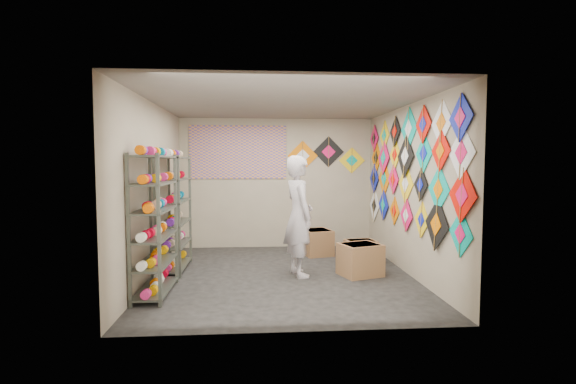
{
  "coord_description": "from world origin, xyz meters",
  "views": [
    {
      "loc": [
        -0.4,
        -6.5,
        1.78
      ],
      "look_at": [
        0.1,
        0.3,
        1.3
      ],
      "focal_mm": 26.0,
      "sensor_mm": 36.0,
      "label": 1
    }
  ],
  "objects": [
    {
      "name": "carton_b",
      "position": [
        1.42,
        0.64,
        0.21
      ],
      "size": [
        0.56,
        0.48,
        0.41
      ],
      "primitive_type": "cube",
      "rotation": [
        0.0,
        0.0,
        0.14
      ],
      "color": "#9B7143",
      "rests_on": "ground"
    },
    {
      "name": "back_wall_kites",
      "position": [
        1.04,
        2.24,
        1.93
      ],
      "size": [
        1.65,
        0.02,
        0.79
      ],
      "color": "orange",
      "rests_on": "room_walls"
    },
    {
      "name": "room_walls",
      "position": [
        0.0,
        0.0,
        1.64
      ],
      "size": [
        4.5,
        4.5,
        4.5
      ],
      "color": "tan",
      "rests_on": "ground"
    },
    {
      "name": "poster",
      "position": [
        -0.8,
        2.23,
        2.0
      ],
      "size": [
        2.0,
        0.01,
        1.1
      ],
      "primitive_type": "cube",
      "color": "#554493",
      "rests_on": "room_walls"
    },
    {
      "name": "carton_c",
      "position": [
        0.74,
        1.41,
        0.24
      ],
      "size": [
        0.63,
        0.67,
        0.49
      ],
      "primitive_type": "cube",
      "rotation": [
        0.0,
        0.0,
        0.25
      ],
      "color": "#9B7143",
      "rests_on": "ground"
    },
    {
      "name": "ground",
      "position": [
        0.0,
        0.0,
        0.0
      ],
      "size": [
        4.5,
        4.5,
        0.0
      ],
      "primitive_type": "plane",
      "color": "black"
    },
    {
      "name": "shelf_rack_back",
      "position": [
        -1.78,
        0.45,
        0.95
      ],
      "size": [
        0.4,
        1.1,
        1.9
      ],
      "primitive_type": "cube",
      "color": "#4C5147",
      "rests_on": "ground"
    },
    {
      "name": "carton_a",
      "position": [
        1.21,
        -0.11,
        0.25
      ],
      "size": [
        0.73,
        0.67,
        0.5
      ],
      "primitive_type": "cube",
      "rotation": [
        0.0,
        0.0,
        0.33
      ],
      "color": "#9B7143",
      "rests_on": "ground"
    },
    {
      "name": "string_spools",
      "position": [
        -1.78,
        -0.2,
        1.05
      ],
      "size": [
        0.12,
        2.36,
        0.12
      ],
      "color": "#F52779",
      "rests_on": "ground"
    },
    {
      "name": "kite_wall_display",
      "position": [
        1.98,
        -0.01,
        1.65
      ],
      "size": [
        0.06,
        4.36,
        2.09
      ],
      "color": "#00A995",
      "rests_on": "room_walls"
    },
    {
      "name": "shopkeeper",
      "position": [
        0.24,
        -0.03,
        0.95
      ],
      "size": [
        0.91,
        0.8,
        1.89
      ],
      "primitive_type": "imported",
      "rotation": [
        0.0,
        0.0,
        1.83
      ],
      "color": "beige",
      "rests_on": "ground"
    },
    {
      "name": "shelf_rack_front",
      "position": [
        -1.78,
        -0.85,
        0.95
      ],
      "size": [
        0.4,
        1.1,
        1.9
      ],
      "primitive_type": "cube",
      "color": "#4C5147",
      "rests_on": "ground"
    }
  ]
}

